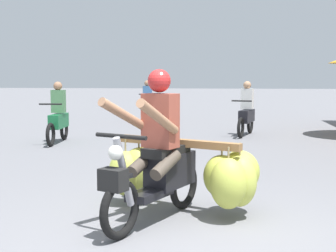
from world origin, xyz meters
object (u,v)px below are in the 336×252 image
object	(u,v)px
motorbike_main_loaded	(177,169)
motorbike_distant_far_ahead	(58,118)
motorbike_distant_ahead_right	(246,114)
motorbike_distant_ahead_left	(147,105)

from	to	relation	value
motorbike_main_loaded	motorbike_distant_far_ahead	distance (m)	6.24
motorbike_main_loaded	motorbike_distant_ahead_right	xyz separation A→B (m)	(0.99, 7.20, 0.07)
motorbike_distant_ahead_left	motorbike_distant_far_ahead	size ratio (longest dim) A/B	0.98
motorbike_distant_ahead_right	motorbike_distant_far_ahead	bearing A→B (deg)	-155.88
motorbike_main_loaded	motorbike_distant_ahead_left	xyz separation A→B (m)	(-2.19, 10.46, 0.07)
motorbike_distant_ahead_right	motorbike_distant_far_ahead	world-z (taller)	same
motorbike_distant_ahead_left	motorbike_distant_far_ahead	distance (m)	5.33
motorbike_main_loaded	motorbike_distant_ahead_left	size ratio (longest dim) A/B	1.23
motorbike_distant_ahead_right	motorbike_main_loaded	bearing A→B (deg)	-97.80
motorbike_distant_ahead_left	motorbike_distant_far_ahead	xyz separation A→B (m)	(-1.15, -5.20, 0.00)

